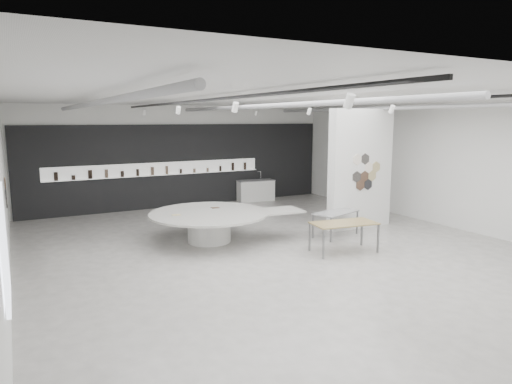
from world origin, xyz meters
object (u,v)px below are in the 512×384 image
partition_column (360,169)px  sample_table_stone (336,214)px  display_island (212,222)px  kitchen_counter (256,190)px  sample_table_wood (344,225)px

partition_column → sample_table_stone: (-1.32, -0.54, -1.16)m
display_island → kitchen_counter: 6.37m
display_island → kitchen_counter: kitchen_counter is taller
partition_column → display_island: partition_column is taller
sample_table_wood → display_island: bearing=135.5°
sample_table_wood → kitchen_counter: bearing=78.6°
display_island → sample_table_stone: size_ratio=2.81×
partition_column → display_island: (-4.65, 0.58, -1.27)m
partition_column → sample_table_wood: 3.05m
partition_column → display_island: size_ratio=0.85×
display_island → kitchen_counter: (4.02, 4.94, -0.10)m
partition_column → kitchen_counter: (-0.63, 5.53, -1.37)m
partition_column → sample_table_wood: (-2.13, -1.89, -1.10)m
kitchen_counter → sample_table_stone: bearing=-90.5°
sample_table_stone → kitchen_counter: bearing=83.5°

